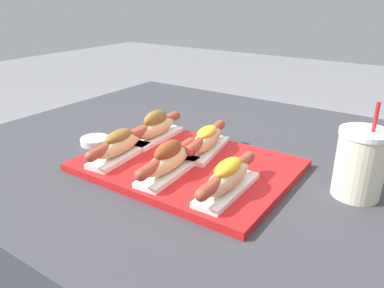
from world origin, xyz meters
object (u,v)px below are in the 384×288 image
(serving_tray, at_px, (187,165))
(hot_dog_3, at_px, (156,127))
(hot_dog_0, at_px, (119,145))
(sauce_bowl, at_px, (95,140))
(hot_dog_2, at_px, (228,177))
(hot_dog_1, at_px, (168,160))
(hot_dog_4, at_px, (207,140))
(drink_cup, at_px, (360,163))

(serving_tray, height_order, hot_dog_3, hot_dog_3)
(hot_dog_0, distance_m, hot_dog_3, 0.15)
(hot_dog_0, xyz_separation_m, sauce_bowl, (-0.15, 0.05, -0.04))
(hot_dog_2, height_order, hot_dog_3, hot_dog_3)
(serving_tray, relative_size, hot_dog_2, 2.16)
(serving_tray, bearing_deg, hot_dog_3, 154.64)
(serving_tray, bearing_deg, hot_dog_0, -155.08)
(hot_dog_1, distance_m, hot_dog_4, 0.16)
(hot_dog_0, xyz_separation_m, hot_dog_1, (0.16, -0.00, 0.00))
(hot_dog_2, relative_size, drink_cup, 1.10)
(hot_dog_3, height_order, hot_dog_4, hot_dog_3)
(hot_dog_1, bearing_deg, hot_dog_4, 89.42)
(hot_dog_2, height_order, drink_cup, drink_cup)
(hot_dog_1, distance_m, hot_dog_3, 0.22)
(hot_dog_0, xyz_separation_m, hot_dog_3, (-0.01, 0.15, 0.00))
(hot_dog_2, xyz_separation_m, hot_dog_3, (-0.31, 0.15, 0.00))
(hot_dog_3, distance_m, hot_dog_4, 0.16)
(hot_dog_1, bearing_deg, hot_dog_3, 136.82)
(hot_dog_1, xyz_separation_m, sauce_bowl, (-0.31, 0.06, -0.04))
(hot_dog_1, distance_m, drink_cup, 0.40)
(hot_dog_4, distance_m, sauce_bowl, 0.33)
(hot_dog_2, xyz_separation_m, sauce_bowl, (-0.46, 0.06, -0.04))
(hot_dog_4, relative_size, sauce_bowl, 2.80)
(hot_dog_1, xyz_separation_m, hot_dog_4, (0.00, 0.16, -0.00))
(hot_dog_0, height_order, hot_dog_2, same)
(hot_dog_4, height_order, sauce_bowl, hot_dog_4)
(sauce_bowl, bearing_deg, hot_dog_4, 17.47)
(hot_dog_0, bearing_deg, sauce_bowl, 160.41)
(serving_tray, xyz_separation_m, drink_cup, (0.37, 0.10, 0.06))
(hot_dog_3, bearing_deg, serving_tray, -25.36)
(hot_dog_1, bearing_deg, drink_cup, 25.47)
(serving_tray, distance_m, hot_dog_2, 0.17)
(drink_cup, bearing_deg, hot_dog_4, -177.44)
(hot_dog_0, bearing_deg, serving_tray, 24.92)
(serving_tray, distance_m, hot_dog_0, 0.18)
(sauce_bowl, distance_m, drink_cup, 0.68)
(hot_dog_1, relative_size, hot_dog_4, 1.01)
(hot_dog_2, height_order, hot_dog_4, hot_dog_2)
(hot_dog_0, height_order, sauce_bowl, hot_dog_0)
(hot_dog_1, relative_size, hot_dog_2, 1.00)
(sauce_bowl, bearing_deg, hot_dog_1, -10.82)
(serving_tray, height_order, hot_dog_0, hot_dog_0)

